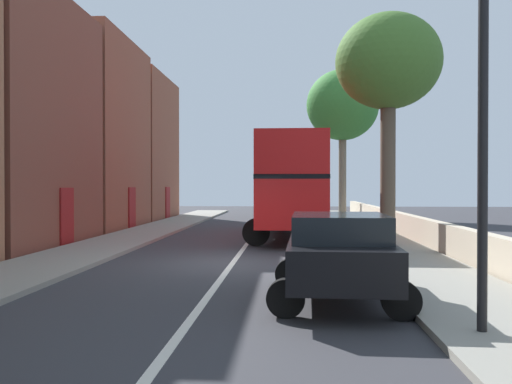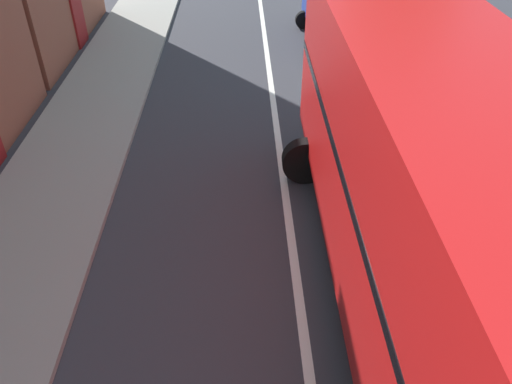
% 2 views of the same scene
% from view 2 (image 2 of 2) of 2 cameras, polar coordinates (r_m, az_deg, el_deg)
% --- Properties ---
extents(double_decker_bus, '(3.62, 10.38, 4.06)m').
position_cam_2_polar(double_decker_bus, '(7.11, 19.84, 0.65)').
color(double_decker_bus, red).
rests_on(double_decker_bus, ground).
extents(parked_car_blue_right_0, '(2.60, 4.61, 1.68)m').
position_cam_2_polar(parked_car_blue_right_0, '(18.59, 9.32, 19.49)').
color(parked_car_blue_right_0, '#1E389E').
rests_on(parked_car_blue_right_0, ground).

